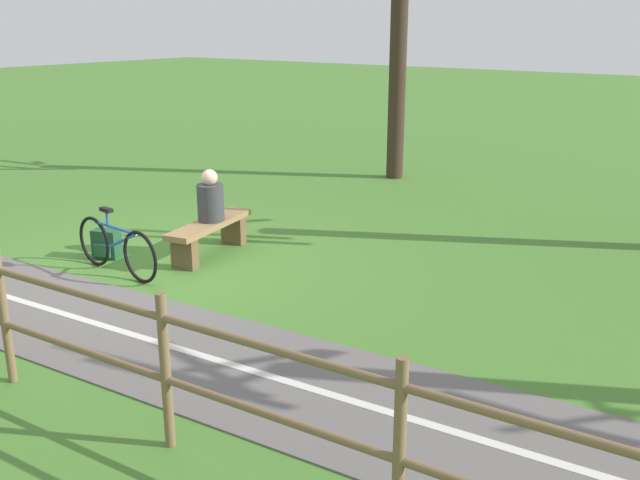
% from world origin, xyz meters
% --- Properties ---
extents(ground_plane, '(80.00, 80.00, 0.00)m').
position_xyz_m(ground_plane, '(0.00, 0.00, 0.00)').
color(ground_plane, '#477A2D').
extents(paved_path, '(4.53, 36.04, 0.02)m').
position_xyz_m(paved_path, '(1.30, 4.00, 0.01)').
color(paved_path, '#66605E').
rests_on(paved_path, ground_plane).
extents(path_centre_line, '(2.47, 31.92, 0.00)m').
position_xyz_m(path_centre_line, '(1.30, 4.00, 0.02)').
color(path_centre_line, silver).
rests_on(path_centre_line, paved_path).
extents(bench, '(1.68, 0.67, 0.49)m').
position_xyz_m(bench, '(-0.95, 0.26, 0.33)').
color(bench, '#937047').
rests_on(bench, ground_plane).
extents(person_seated, '(0.43, 0.43, 0.72)m').
position_xyz_m(person_seated, '(-1.00, 0.25, 0.79)').
color(person_seated, '#38383D').
rests_on(person_seated, bench).
extents(bicycle, '(0.20, 1.69, 0.86)m').
position_xyz_m(bicycle, '(0.31, -0.18, 0.36)').
color(bicycle, black).
rests_on(bicycle, ground_plane).
extents(backpack, '(0.35, 0.41, 0.40)m').
position_xyz_m(backpack, '(-0.03, -0.82, 0.20)').
color(backpack, '#1E4C2D').
rests_on(backpack, ground_plane).
extents(fence_roadside, '(0.91, 13.65, 1.26)m').
position_xyz_m(fence_roadside, '(2.59, 4.26, 0.75)').
color(fence_roadside, brown).
rests_on(fence_roadside, ground_plane).
extents(tree_near_bench, '(1.34, 1.34, 5.24)m').
position_xyz_m(tree_near_bench, '(-6.95, -0.22, 2.42)').
color(tree_near_bench, '#38281E').
rests_on(tree_near_bench, ground_plane).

